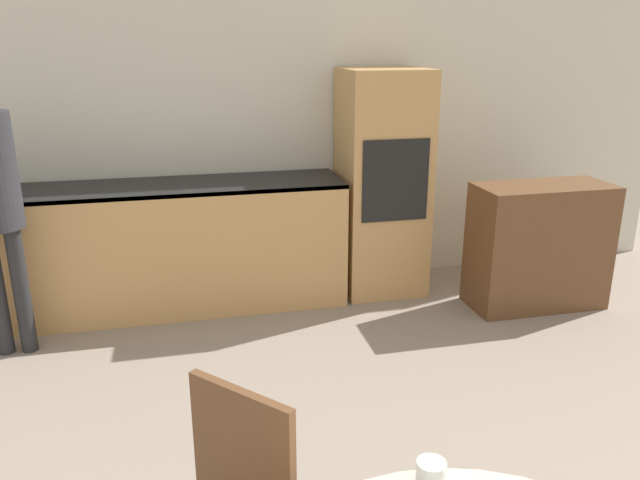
{
  "coord_description": "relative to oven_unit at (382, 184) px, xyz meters",
  "views": [
    {
      "loc": [
        -0.59,
        0.22,
        1.93
      ],
      "look_at": [
        -0.01,
        2.71,
        1.1
      ],
      "focal_mm": 35.0,
      "sensor_mm": 36.0,
      "label": 1
    }
  ],
  "objects": [
    {
      "name": "oven_unit",
      "position": [
        0.0,
        0.0,
        0.0
      ],
      "size": [
        0.63,
        0.59,
        1.72
      ],
      "color": "tan",
      "rests_on": "ground_plane"
    },
    {
      "name": "cup",
      "position": [
        -0.92,
        -3.14,
        -0.07
      ],
      "size": [
        0.08,
        0.08,
        0.08
      ],
      "color": "silver",
      "rests_on": "dining_table"
    },
    {
      "name": "wall_back",
      "position": [
        -0.95,
        0.34,
        0.44
      ],
      "size": [
        7.17,
        0.05,
        2.6
      ],
      "color": "beige",
      "rests_on": "ground_plane"
    },
    {
      "name": "kitchen_counter",
      "position": [
        -2.02,
        -0.01,
        -0.38
      ],
      "size": [
        3.33,
        0.6,
        0.94
      ],
      "color": "tan",
      "rests_on": "ground_plane"
    },
    {
      "name": "sideboard",
      "position": [
        1.03,
        -0.58,
        -0.4
      ],
      "size": [
        0.99,
        0.45,
        0.92
      ],
      "color": "brown",
      "rests_on": "ground_plane"
    }
  ]
}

